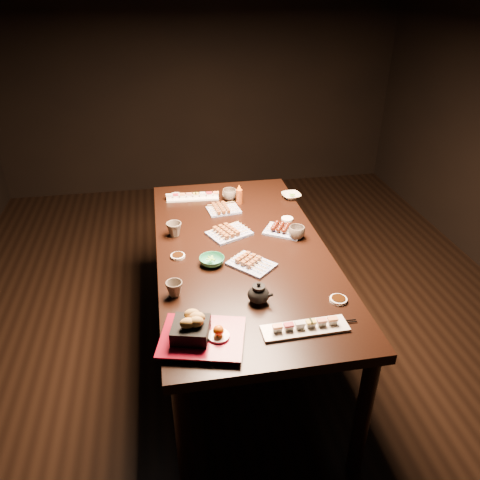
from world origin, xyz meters
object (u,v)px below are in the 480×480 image
Objects in this scene: tempura_tray at (202,329)px; condiment_bottle at (239,194)px; edamame_bowl_cream at (291,196)px; teacup_mid_right at (297,233)px; teacup_far_right at (229,195)px; yakitori_plate_right at (252,261)px; dining_table at (242,304)px; teacup_far_left at (174,229)px; teapot at (259,292)px; yakitori_plate_left at (224,207)px; teacup_near_left at (174,289)px; sushi_platter_near at (305,325)px; sushi_platter_far at (193,196)px; yakitori_plate_center at (229,230)px; edamame_bowl_green at (212,261)px.

tempura_tray is 2.59× the size of condiment_bottle.
teacup_mid_right is (-0.11, -0.52, 0.02)m from edamame_bowl_cream.
yakitori_plate_right is at bearing -90.91° from teacup_far_right.
teacup_far_right is (-0.29, 0.56, 0.00)m from teacup_mid_right.
dining_table is 21.06× the size of teacup_far_left.
teapot is at bearing -47.19° from yakitori_plate_right.
teacup_near_left reaches higher than yakitori_plate_left.
teacup_near_left reaches higher than sushi_platter_near.
sushi_platter_far is 0.32m from condiment_bottle.
yakitori_plate_left is 2.26× the size of teacup_far_left.
condiment_bottle is (0.11, 0.09, 0.04)m from yakitori_plate_left.
yakitori_plate_right is 1.85× the size of teapot.
teacup_far_left is (-0.30, 0.04, 0.01)m from yakitori_plate_center.
teacup_mid_right is 0.63m from teacup_far_right.
condiment_bottle is at bearing 39.28° from teacup_far_left.
edamame_bowl_cream is 1.42× the size of teacup_far_left.
yakitori_plate_center is 2.46× the size of teacup_far_right.
yakitori_plate_center reaches higher than edamame_bowl_green.
sushi_platter_far reaches higher than edamame_bowl_green.
teacup_near_left reaches higher than yakitori_plate_center.
condiment_bottle is at bearing -50.76° from teacup_far_right.
yakitori_plate_center is at bearing -100.25° from yakitori_plate_left.
condiment_bottle is (0.09, 1.02, 0.01)m from teapot.
teacup_far_left is at bearing -148.64° from yakitori_plate_left.
teacup_far_right is (0.23, -0.06, 0.02)m from sushi_platter_far.
dining_table is 19.62× the size of teacup_far_right.
sushi_platter_near is at bearing -102.92° from edamame_bowl_cream.
yakitori_plate_center is 2.92× the size of teacup_near_left.
teapot reaches higher than sushi_platter_far.
dining_table is 0.58m from teacup_far_left.
teacup_far_left is (-0.66, 0.15, 0.00)m from teacup_mid_right.
edamame_bowl_green is at bearing 117.83° from sushi_platter_near.
teacup_mid_right is 1.06× the size of teacup_far_left.
teacup_far_right is (0.07, 0.46, 0.01)m from yakitori_plate_center.
sushi_platter_far is at bearing 100.78° from tempura_tray.
yakitori_plate_right is 0.30m from teapot.
teapot is at bearing 122.50° from sushi_platter_near.
tempura_tray is (-0.30, -0.51, 0.03)m from yakitori_plate_right.
dining_table is at bearing 44.04° from teacup_near_left.
teacup_far_left reaches higher than dining_table.
teacup_far_right is 0.72× the size of condiment_bottle.
teacup_far_right reaches higher than sushi_platter_far.
yakitori_plate_left is at bearing 142.35° from yakitori_plate_right.
condiment_bottle is at bearing 132.93° from yakitori_plate_right.
yakitori_plate_right is 1.12× the size of yakitori_plate_left.
teacup_far_right is at bearing 168.63° from sushi_platter_far.
teacup_far_left reaches higher than teacup_near_left.
edamame_bowl_green is at bearing 145.58° from teapot.
yakitori_plate_right is 0.59m from tempura_tray.
edamame_bowl_cream is 1.45m from tempura_tray.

